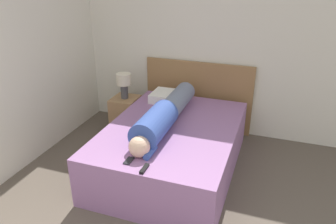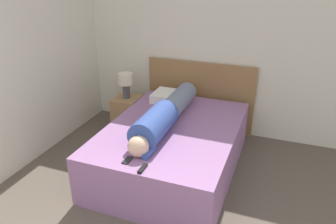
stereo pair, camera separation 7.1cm
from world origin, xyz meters
name	(u,v)px [view 2 (the right image)]	position (x,y,z in m)	size (l,w,h in m)	color
wall_back	(219,43)	(0.00, 3.76, 1.30)	(5.08, 0.06, 2.60)	silver
bed	(172,148)	(-0.23, 2.53, 0.28)	(1.45, 2.02, 0.56)	#936699
headboard	(200,96)	(-0.23, 3.69, 0.51)	(1.57, 0.04, 1.02)	olive
nightstand	(128,113)	(-1.21, 3.28, 0.25)	(0.37, 0.39, 0.50)	#A37A51
table_lamp	(126,82)	(-1.21, 3.28, 0.74)	(0.21, 0.21, 0.37)	#4C4C51
person_lying	(164,116)	(-0.32, 2.50, 0.70)	(0.31, 1.67, 0.31)	#DBB293
pillow_near_headboard	(172,97)	(-0.50, 3.26, 0.62)	(0.50, 0.39, 0.12)	white
tv_remote	(143,168)	(-0.19, 1.62, 0.57)	(0.04, 0.15, 0.02)	black
cell_phone	(128,160)	(-0.38, 1.70, 0.57)	(0.06, 0.13, 0.01)	black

